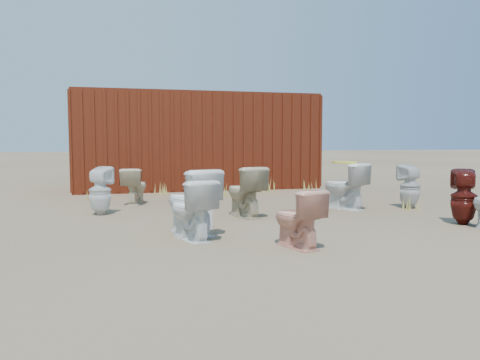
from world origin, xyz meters
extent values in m
plane|color=brown|center=(0.00, 0.00, 0.00)|extent=(100.00, 100.00, 0.00)
cube|color=#52160D|center=(0.00, 5.20, 1.20)|extent=(6.00, 2.40, 2.40)
imported|color=white|center=(-1.14, -1.40, 0.37)|extent=(0.63, 0.83, 0.75)
imported|color=#EEA28A|center=(-0.04, -2.11, 0.34)|extent=(0.56, 0.74, 0.67)
imported|color=white|center=(-1.09, -1.07, 0.43)|extent=(0.77, 0.96, 0.85)
imported|color=#52130E|center=(2.83, -1.34, 0.40)|extent=(0.50, 0.50, 0.80)
imported|color=white|center=(-2.28, 0.92, 0.40)|extent=(0.48, 0.49, 0.79)
imported|color=#C5B690|center=(-0.05, 0.14, 0.40)|extent=(0.63, 0.88, 0.81)
imported|color=beige|center=(-1.68, 2.09, 0.35)|extent=(0.59, 0.77, 0.69)
imported|color=white|center=(1.88, 0.50, 0.41)|extent=(0.77, 0.92, 0.82)
imported|color=silver|center=(3.08, 0.31, 0.39)|extent=(0.39, 0.40, 0.79)
ellipsoid|color=yellow|center=(1.88, 0.50, 0.83)|extent=(0.42, 0.52, 0.02)
cube|color=silver|center=(-0.99, -0.66, 0.17)|extent=(0.51, 0.23, 0.35)
ellipsoid|color=beige|center=(-0.42, 2.08, 0.01)|extent=(0.54, 0.60, 0.02)
ellipsoid|color=beige|center=(-0.46, 1.30, 0.01)|extent=(0.37, 0.48, 0.02)
cone|color=#B1A846|center=(-2.44, 2.82, 0.17)|extent=(0.36, 0.36, 0.33)
cone|color=#B1A846|center=(0.19, 2.65, 0.15)|extent=(0.32, 0.32, 0.29)
cone|color=#B1A846|center=(2.31, 3.01, 0.15)|extent=(0.36, 0.36, 0.31)
cone|color=#B1A846|center=(-1.06, 3.50, 0.13)|extent=(0.30, 0.30, 0.27)
cone|color=#B1A846|center=(1.48, 3.50, 0.16)|extent=(0.34, 0.34, 0.32)
cone|color=#B1A846|center=(2.92, 0.03, 0.10)|extent=(0.28, 0.28, 0.21)
camera|label=1|loc=(-1.98, -6.99, 1.20)|focal=35.00mm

